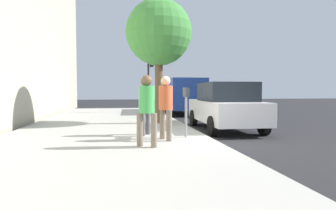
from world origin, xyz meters
TOP-DOWN VIEW (x-y plane):
  - ground_plane at (0.00, 0.00)m, footprint 80.00×80.00m
  - sidewalk_slab at (0.00, 3.00)m, footprint 28.00×6.00m
  - parking_meter at (0.05, 0.68)m, footprint 0.36×0.12m
  - pedestrian_at_meter at (-0.31, 1.32)m, footprint 0.50×0.37m
  - pedestrian_bystander at (-1.18, 1.91)m, footprint 0.37×0.47m
  - parking_officer at (0.61, 1.79)m, footprint 0.47×0.37m
  - parked_sedan_near at (2.31, -1.35)m, footprint 4.47×2.10m
  - parked_van_far at (9.82, -1.35)m, footprint 5.25×2.23m
  - street_tree at (3.66, 0.96)m, footprint 2.65×2.65m
  - traffic_signal at (9.70, 0.69)m, footprint 0.24×0.44m

SIDE VIEW (x-z plane):
  - ground_plane at x=0.00m, z-range 0.00..0.00m
  - sidewalk_slab at x=0.00m, z-range 0.00..0.15m
  - parked_sedan_near at x=2.31m, z-range 0.01..1.78m
  - pedestrian_bystander at x=-1.18m, z-range 0.29..1.97m
  - pedestrian_at_meter at x=-0.31m, z-range 0.29..2.00m
  - parking_officer at x=0.61m, z-range 0.30..2.02m
  - parking_meter at x=0.05m, z-range 0.46..1.87m
  - parked_van_far at x=9.82m, z-range 0.17..2.35m
  - traffic_signal at x=9.70m, z-range 0.78..4.38m
  - street_tree at x=3.66m, z-range 1.28..6.27m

